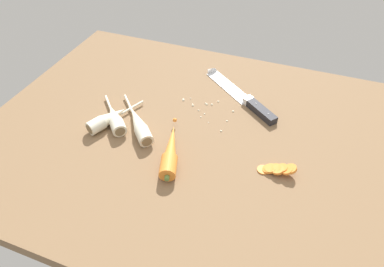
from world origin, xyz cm
name	(u,v)px	position (x,y,z in cm)	size (l,w,h in cm)	color
ground_plane	(194,138)	(0.00, 0.00, -2.00)	(120.00, 90.00, 4.00)	brown
chefs_knife	(236,92)	(6.36, 22.10, 0.65)	(29.38, 24.08, 4.18)	silver
whole_carrot	(170,151)	(-2.65, -10.84, 2.10)	(9.21, 21.40, 4.20)	orange
parsnip_front	(108,119)	(-24.61, -5.19, 1.98)	(9.83, 18.53, 4.00)	silver
parsnip_mid_left	(115,118)	(-22.82, -4.28, 1.98)	(14.73, 15.31, 4.00)	silver
parsnip_mid_right	(139,124)	(-15.20, -4.16, 1.98)	(17.91, 18.77, 4.00)	silver
carrot_slice_stack	(277,169)	(24.16, -6.41, 1.22)	(9.43, 3.98, 3.40)	orange
mince_crumbs	(204,107)	(-1.22, 11.45, 0.35)	(17.17, 13.42, 0.87)	beige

